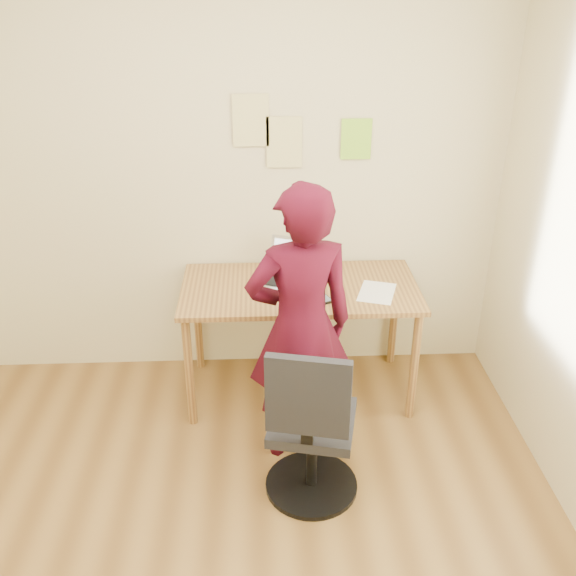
{
  "coord_description": "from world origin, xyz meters",
  "views": [
    {
      "loc": [
        0.26,
        -2.0,
        2.45
      ],
      "look_at": [
        0.4,
        0.95,
        0.95
      ],
      "focal_mm": 40.0,
      "sensor_mm": 36.0,
      "label": 1
    }
  ],
  "objects_px": {
    "desk": "(300,299)",
    "office_chair": "(311,435)",
    "laptop": "(291,274)",
    "phone": "(323,298)",
    "person": "(300,327)"
  },
  "relations": [
    {
      "from": "person",
      "to": "phone",
      "type": "bearing_deg",
      "value": -123.01
    },
    {
      "from": "desk",
      "to": "laptop",
      "type": "xyz_separation_m",
      "value": [
        -0.05,
        0.07,
        0.14
      ]
    },
    {
      "from": "laptop",
      "to": "phone",
      "type": "distance_m",
      "value": 0.29
    },
    {
      "from": "office_chair",
      "to": "person",
      "type": "distance_m",
      "value": 0.55
    },
    {
      "from": "desk",
      "to": "phone",
      "type": "relative_size",
      "value": 9.62
    },
    {
      "from": "desk",
      "to": "phone",
      "type": "distance_m",
      "value": 0.23
    },
    {
      "from": "office_chair",
      "to": "phone",
      "type": "bearing_deg",
      "value": 93.09
    },
    {
      "from": "phone",
      "to": "office_chair",
      "type": "height_order",
      "value": "office_chair"
    },
    {
      "from": "laptop",
      "to": "phone",
      "type": "bearing_deg",
      "value": -32.16
    },
    {
      "from": "laptop",
      "to": "desk",
      "type": "bearing_deg",
      "value": -34.64
    },
    {
      "from": "desk",
      "to": "person",
      "type": "distance_m",
      "value": 0.55
    },
    {
      "from": "desk",
      "to": "person",
      "type": "bearing_deg",
      "value": -93.34
    },
    {
      "from": "desk",
      "to": "office_chair",
      "type": "distance_m",
      "value": 0.96
    },
    {
      "from": "phone",
      "to": "desk",
      "type": "bearing_deg",
      "value": 102.54
    },
    {
      "from": "desk",
      "to": "person",
      "type": "xyz_separation_m",
      "value": [
        -0.03,
        -0.54,
        0.12
      ]
    }
  ]
}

